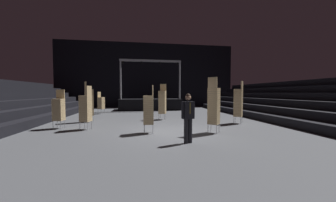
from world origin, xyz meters
TOP-DOWN VIEW (x-y plane):
  - ground_plane at (0.00, 0.00)m, footprint 22.00×30.00m
  - arena_end_wall at (0.00, 15.00)m, footprint 22.00×0.30m
  - bleacher_bank_right at (8.75, 1.00)m, footprint 4.50×24.00m
  - stage_riser at (0.00, 11.08)m, footprint 6.35×2.80m
  - man_with_tie at (0.56, -2.13)m, footprint 0.56×0.36m
  - chair_stack_front_left at (2.12, -0.71)m, footprint 0.62×0.62m
  - chair_stack_front_right at (-4.20, 3.42)m, footprint 0.58×0.58m
  - chair_stack_mid_left at (-5.15, 1.48)m, footprint 0.49×0.49m
  - chair_stack_mid_right at (0.37, 3.76)m, footprint 0.57×0.57m
  - chair_stack_mid_centre at (4.57, 1.54)m, footprint 0.62×0.62m
  - chair_stack_rear_left at (-0.75, -0.27)m, footprint 0.47×0.47m
  - chair_stack_rear_right at (-4.39, 7.99)m, footprint 0.59×0.59m
  - chair_stack_rear_centre at (-3.73, 0.97)m, footprint 0.55×0.55m

SIDE VIEW (x-z plane):
  - ground_plane at x=0.00m, z-range -0.10..0.00m
  - stage_riser at x=0.00m, z-range -1.87..3.18m
  - chair_stack_rear_right at x=-4.39m, z-range 0.00..1.88m
  - chair_stack_mid_left at x=-5.15m, z-range 0.00..1.97m
  - man_with_tie at x=0.56m, z-range 0.12..1.90m
  - chair_stack_rear_left at x=-0.75m, z-range 0.00..2.14m
  - chair_stack_rear_centre at x=-3.73m, z-range 0.00..2.14m
  - chair_stack_mid_right at x=0.37m, z-range 0.00..2.39m
  - chair_stack_front_left at x=2.12m, z-range 0.00..2.47m
  - chair_stack_front_right at x=-4.20m, z-range 0.00..2.47m
  - chair_stack_mid_centre at x=4.57m, z-range 0.00..2.47m
  - bleacher_bank_right at x=8.75m, z-range 0.00..2.70m
  - arena_end_wall at x=0.00m, z-range 0.00..8.00m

